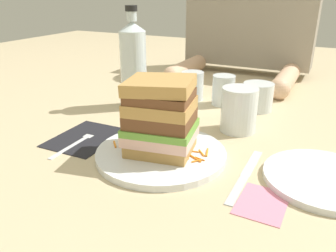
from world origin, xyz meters
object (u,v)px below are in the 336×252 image
at_px(fork, 79,140).
at_px(empty_tumbler_0, 258,97).
at_px(juice_glass, 239,111).
at_px(sandwich, 161,117).
at_px(knife, 245,176).
at_px(empty_tumbler_2, 180,95).
at_px(empty_tumbler_1, 192,86).
at_px(main_plate, 161,154).
at_px(napkin_dark, 86,137).
at_px(side_plate, 325,179).
at_px(napkin_pink, 262,203).
at_px(water_bottle, 133,64).
at_px(empty_tumbler_3, 223,90).

distance_m(fork, empty_tumbler_0, 0.47).
xyz_separation_m(juice_glass, empty_tumbler_0, (0.01, 0.16, -0.01)).
distance_m(sandwich, knife, 0.18).
bearing_deg(knife, empty_tumbler_2, 133.19).
distance_m(knife, empty_tumbler_1, 0.44).
height_order(main_plate, sandwich, sandwich).
relative_size(knife, empty_tumbler_1, 2.47).
bearing_deg(knife, empty_tumbler_0, 99.87).
height_order(main_plate, napkin_dark, main_plate).
xyz_separation_m(empty_tumbler_2, side_plate, (0.36, -0.21, -0.04)).
bearing_deg(knife, empty_tumbler_1, 124.81).
xyz_separation_m(knife, empty_tumbler_1, (-0.25, 0.36, 0.04)).
distance_m(main_plate, napkin_pink, 0.22).
bearing_deg(fork, empty_tumbler_1, 75.33).
relative_size(empty_tumbler_0, side_plate, 0.39).
height_order(empty_tumbler_1, napkin_pink, empty_tumbler_1).
distance_m(fork, napkin_pink, 0.40).
relative_size(knife, water_bottle, 0.76).
height_order(sandwich, water_bottle, water_bottle).
bearing_deg(water_bottle, side_plate, -21.04).
xyz_separation_m(fork, juice_glass, (0.28, 0.21, 0.04)).
bearing_deg(water_bottle, empty_tumbler_3, 30.16).
bearing_deg(water_bottle, napkin_pink, -35.96).
xyz_separation_m(juice_glass, water_bottle, (-0.30, 0.04, 0.07)).
height_order(knife, side_plate, side_plate).
distance_m(knife, empty_tumbler_3, 0.39).
distance_m(sandwich, empty_tumbler_2, 0.27).
xyz_separation_m(side_plate, napkin_pink, (-0.08, -0.11, -0.00)).
distance_m(fork, side_plate, 0.48).
relative_size(napkin_dark, knife, 0.80).
height_order(water_bottle, side_plate, water_bottle).
bearing_deg(napkin_pink, water_bottle, 144.04).
bearing_deg(fork, knife, 2.81).
bearing_deg(empty_tumbler_2, juice_glass, -20.01).
bearing_deg(empty_tumbler_1, sandwich, -76.48).
xyz_separation_m(fork, napkin_pink, (0.39, -0.05, -0.00)).
height_order(main_plate, napkin_pink, main_plate).
bearing_deg(napkin_dark, side_plate, 4.80).
bearing_deg(empty_tumbler_2, empty_tumbler_3, 50.21).
relative_size(fork, empty_tumbler_3, 2.02).
height_order(juice_glass, water_bottle, water_bottle).
relative_size(main_plate, water_bottle, 0.95).
bearing_deg(sandwich, main_plate, -37.84).
height_order(napkin_dark, side_plate, side_plate).
height_order(main_plate, empty_tumbler_3, empty_tumbler_3).
xyz_separation_m(fork, water_bottle, (-0.02, 0.25, 0.11)).
xyz_separation_m(fork, side_plate, (0.47, 0.06, 0.00)).
relative_size(napkin_dark, empty_tumbler_1, 1.97).
height_order(napkin_dark, juice_glass, juice_glass).
bearing_deg(empty_tumbler_0, juice_glass, -92.22).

